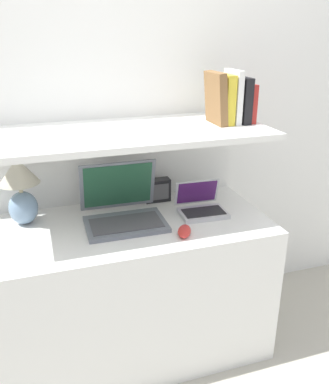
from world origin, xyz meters
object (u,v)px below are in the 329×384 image
at_px(book_white, 233,97).
at_px(book_brown, 216,98).
at_px(computer_mouse, 184,231).
at_px(book_black, 241,100).
at_px(router_box, 157,190).
at_px(book_red, 248,103).
at_px(laptop_small, 201,206).
at_px(book_yellow, 225,99).
at_px(table_lamp, 20,186).
at_px(laptop_large, 123,210).

bearing_deg(book_white, book_brown, 180.00).
distance_m(computer_mouse, book_black, 0.68).
relative_size(router_box, book_red, 0.74).
relative_size(laptop_small, book_white, 0.95).
relative_size(laptop_small, book_brown, 0.98).
relative_size(router_box, book_white, 0.55).
distance_m(laptop_small, book_yellow, 0.53).
height_order(router_box, book_yellow, book_yellow).
xyz_separation_m(laptop_small, book_white, (0.17, 0.06, 0.52)).
height_order(table_lamp, book_white, book_white).
height_order(book_black, book_white, book_white).
bearing_deg(book_yellow, laptop_large, -176.40).
distance_m(book_white, book_yellow, 0.04).
distance_m(router_box, book_white, 0.61).
bearing_deg(table_lamp, book_brown, -5.80).
height_order(laptop_small, book_yellow, book_yellow).
relative_size(computer_mouse, book_white, 0.54).
height_order(router_box, book_white, book_white).
bearing_deg(table_lamp, book_white, -5.30).
relative_size(book_yellow, book_brown, 0.94).
bearing_deg(laptop_large, computer_mouse, -43.20).
bearing_deg(book_black, table_lamp, 174.92).
height_order(table_lamp, book_black, book_black).
xyz_separation_m(table_lamp, book_brown, (0.91, -0.09, 0.36)).
relative_size(table_lamp, book_white, 1.30).
bearing_deg(book_brown, computer_mouse, -134.04).
distance_m(laptop_large, book_white, 0.74).
distance_m(book_black, book_white, 0.05).
bearing_deg(laptop_small, book_black, 15.13).
bearing_deg(router_box, book_brown, -33.07).
bearing_deg(book_black, book_red, 0.00).
bearing_deg(laptop_large, router_box, 39.95).
bearing_deg(book_yellow, book_red, -0.00).
bearing_deg(router_box, laptop_large, -140.05).
bearing_deg(laptop_small, router_box, 127.13).
bearing_deg(router_box, book_red, -20.96).
distance_m(laptop_small, book_black, 0.55).
xyz_separation_m(computer_mouse, book_brown, (0.24, 0.25, 0.53)).
height_order(laptop_small, book_black, book_black).
distance_m(book_white, book_brown, 0.09).
height_order(laptop_large, router_box, laptop_large).
height_order(book_white, book_yellow, book_white).
bearing_deg(laptop_small, book_red, 12.89).
relative_size(book_white, book_brown, 1.02).
distance_m(table_lamp, book_black, 1.10).
relative_size(laptop_large, router_box, 2.78).
bearing_deg(book_yellow, book_white, -0.00).
distance_m(table_lamp, book_white, 1.07).
bearing_deg(book_white, computer_mouse, -142.84).
bearing_deg(book_white, laptop_small, -161.15).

